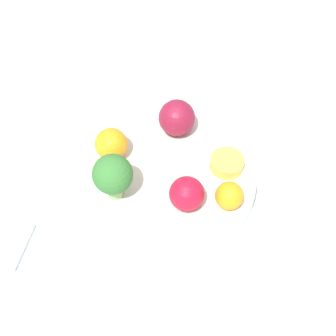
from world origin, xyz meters
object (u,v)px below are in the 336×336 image
Objects in this scene: bowl at (168,181)px; apple_red at (187,194)px; broccoli at (113,175)px; orange_front at (229,196)px; small_cup at (227,163)px; apple_green at (177,118)px; spoon at (19,247)px; orange_back at (111,144)px.

apple_red is at bearing -101.34° from bowl.
broccoli is 1.88× the size of orange_front.
bowl is at bearing 110.55° from orange_front.
broccoli reaches higher than apple_red.
small_cup is (0.08, 0.01, -0.01)m from apple_red.
small_cup is (0.07, -0.04, 0.03)m from bowl.
apple_green is at bearing 80.55° from orange_front.
orange_front reaches higher than bowl.
bowl is 6.55× the size of orange_front.
apple_red is at bearing -121.49° from apple_green.
bowl is 5.33× the size of apple_red.
apple_green reaches higher than orange_front.
broccoli is 1.53× the size of apple_red.
bowl is 0.09m from apple_green.
bowl is at bearing -9.37° from broccoli.
spoon is (-0.21, 0.04, -0.02)m from bowl.
bowl is 3.48× the size of broccoli.
broccoli is 1.53× the size of orange_back.
orange_back is (0.03, 0.06, -0.02)m from broccoli.
orange_back is 0.18m from spoon.
orange_front is (0.03, -0.09, 0.04)m from bowl.
spoon is at bearing 164.53° from small_cup.
orange_front is 0.27m from spoon.
bowl is 0.07m from apple_red.
bowl is 0.10m from broccoli.
orange_back is at bearing 135.86° from small_cup.
orange_back is (-0.04, 0.07, 0.04)m from bowl.
broccoli is at bearing 170.63° from bowl.
broccoli reaches higher than bowl.
apple_red is (-0.01, -0.05, 0.04)m from bowl.
small_cup is at bearing 10.39° from apple_red.
apple_red is 0.05m from orange_front.
broccoli is (-0.07, 0.01, 0.06)m from bowl.
bowl is 3.93× the size of spoon.
broccoli is 0.15m from spoon.
orange_front is at bearing -36.49° from apple_red.
orange_back is at bearing 115.77° from orange_front.
apple_red is 0.22m from spoon.
orange_back is at bearing 170.66° from apple_green.
orange_front is (-0.02, -0.14, -0.01)m from apple_green.
orange_front reaches higher than small_cup.
apple_red reaches higher than spoon.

